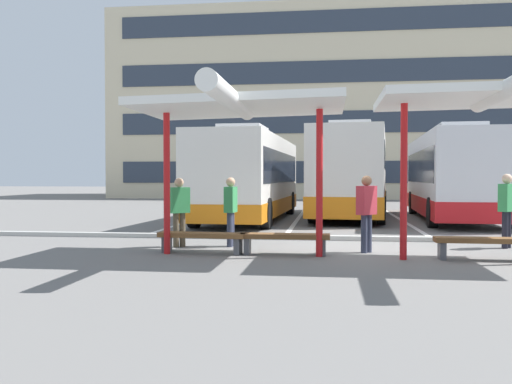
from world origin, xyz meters
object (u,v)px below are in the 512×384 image
at_px(bench_2, 486,243).
at_px(waiting_shelter_0, 240,108).
at_px(waiting_shelter_1, 494,99).
at_px(waiting_passenger_0, 507,205).
at_px(waiting_passenger_1, 179,207).
at_px(coach_bus_0, 250,178).
at_px(waiting_passenger_2, 367,208).
at_px(coach_bus_1, 353,174).
at_px(waiting_passenger_3, 231,207).
at_px(coach_bus_2, 454,177).
at_px(bench_0, 202,238).
at_px(bench_1, 285,239).

bearing_deg(bench_2, waiting_shelter_0, -177.93).
xyz_separation_m(waiting_shelter_1, waiting_passenger_0, (1.00, 2.44, -2.13)).
bearing_deg(waiting_passenger_1, bench_2, -10.97).
bearing_deg(coach_bus_0, waiting_passenger_2, -66.71).
height_order(coach_bus_1, waiting_passenger_3, coach_bus_1).
distance_m(coach_bus_2, bench_0, 12.92).
bearing_deg(coach_bus_0, bench_1, -77.58).
distance_m(waiting_shelter_0, waiting_shelter_1, 4.94).
height_order(coach_bus_1, waiting_shelter_0, coach_bus_1).
distance_m(waiting_passenger_2, waiting_passenger_3, 3.22).
bearing_deg(coach_bus_1, bench_2, -79.98).
bearing_deg(coach_bus_1, waiting_passenger_2, -90.92).
distance_m(coach_bus_0, coach_bus_1, 4.59).
relative_size(coach_bus_0, waiting_passenger_3, 6.43).
height_order(waiting_shelter_0, waiting_passenger_2, waiting_shelter_0).
height_order(coach_bus_2, waiting_passenger_1, coach_bus_2).
distance_m(coach_bus_0, waiting_passenger_0, 10.49).
height_order(bench_2, waiting_passenger_0, waiting_passenger_0).
bearing_deg(coach_bus_0, bench_2, -57.81).
bearing_deg(waiting_passenger_2, bench_1, -162.20).
height_order(bench_2, waiting_passenger_1, waiting_passenger_1).
xyz_separation_m(bench_0, waiting_passenger_0, (6.83, 1.78, 0.67)).
xyz_separation_m(bench_0, waiting_passenger_3, (0.41, 1.28, 0.61)).
height_order(coach_bus_1, bench_1, coach_bus_1).
distance_m(waiting_shelter_0, bench_2, 5.64).
relative_size(coach_bus_1, waiting_passenger_2, 6.28).
bearing_deg(bench_0, waiting_shelter_1, -6.48).
xyz_separation_m(coach_bus_2, waiting_passenger_0, (-0.65, -8.67, -0.65)).
relative_size(coach_bus_2, waiting_passenger_1, 6.39).
height_order(coach_bus_2, bench_0, coach_bus_2).
height_order(waiting_shelter_0, bench_1, waiting_shelter_0).
bearing_deg(bench_2, waiting_passenger_0, 63.94).
xyz_separation_m(waiting_passenger_0, waiting_passenger_2, (-3.29, -1.21, -0.03)).
height_order(coach_bus_2, bench_1, coach_bus_2).
height_order(waiting_passenger_0, waiting_passenger_1, waiting_passenger_0).
relative_size(coach_bus_0, waiting_shelter_1, 2.22).
distance_m(coach_bus_1, waiting_passenger_1, 11.61).
relative_size(coach_bus_1, bench_0, 5.45).
bearing_deg(bench_1, bench_2, -3.80).
distance_m(bench_0, bench_1, 1.80).
height_order(coach_bus_0, waiting_shelter_1, coach_bus_0).
distance_m(bench_1, waiting_passenger_1, 2.84).
relative_size(waiting_shelter_0, bench_0, 2.55).
bearing_deg(waiting_passenger_2, waiting_passenger_0, 20.18).
xyz_separation_m(bench_2, waiting_passenger_3, (-5.43, 1.54, 0.61)).
bearing_deg(waiting_passenger_3, coach_bus_1, 72.33).
bearing_deg(waiting_passenger_0, waiting_shelter_0, -159.53).
height_order(waiting_shelter_1, waiting_passenger_1, waiting_shelter_1).
bearing_deg(bench_0, coach_bus_0, 91.70).
xyz_separation_m(coach_bus_0, bench_0, (0.28, -9.46, -1.29)).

